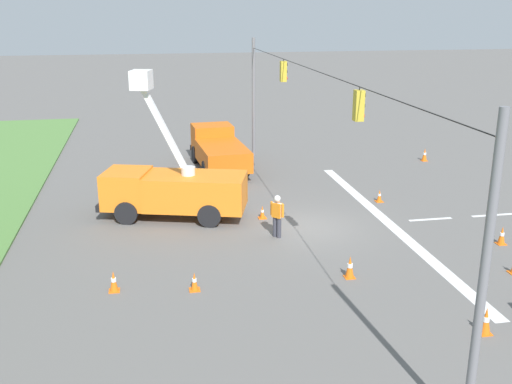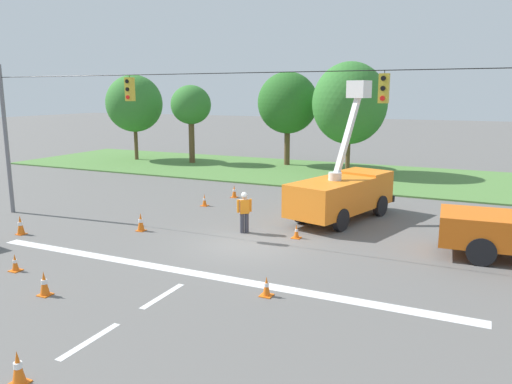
{
  "view_description": "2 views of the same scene",
  "coord_description": "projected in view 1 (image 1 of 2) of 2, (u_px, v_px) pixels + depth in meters",
  "views": [
    {
      "loc": [
        -22.98,
        6.53,
        8.97
      ],
      "look_at": [
        -1.16,
        2.48,
        2.07
      ],
      "focal_mm": 42.0,
      "sensor_mm": 36.0,
      "label": 1
    },
    {
      "loc": [
        8.31,
        -16.92,
        5.88
      ],
      "look_at": [
        -1.55,
        4.31,
        1.21
      ],
      "focal_mm": 35.0,
      "sensor_mm": 36.0,
      "label": 2
    }
  ],
  "objects": [
    {
      "name": "utility_truck_bucket_lift",
      "position": [
        173.0,
        188.0,
        26.21
      ],
      "size": [
        3.94,
        6.71,
        6.44
      ],
      "color": "orange",
      "rests_on": "ground"
    },
    {
      "name": "traffic_cone_mid_left",
      "position": [
        502.0,
        235.0,
        23.5
      ],
      "size": [
        0.36,
        0.36,
        0.74
      ],
      "color": "orange",
      "rests_on": "ground"
    },
    {
      "name": "traffic_cone_foreground_right",
      "position": [
        262.0,
        212.0,
        26.4
      ],
      "size": [
        0.36,
        0.36,
        0.59
      ],
      "color": "orange",
      "rests_on": "ground"
    },
    {
      "name": "ground_plane",
      "position": [
        308.0,
        227.0,
        25.38
      ],
      "size": [
        200.0,
        200.0,
        0.0
      ],
      "primitive_type": "plane",
      "color": "#605E5B"
    },
    {
      "name": "lane_markings",
      "position": [
        419.0,
        220.0,
        26.26
      ],
      "size": [
        17.6,
        15.25,
        0.01
      ],
      "color": "silver",
      "rests_on": "ground"
    },
    {
      "name": "traffic_cone_far_left",
      "position": [
        350.0,
        267.0,
        20.58
      ],
      "size": [
        0.36,
        0.36,
        0.8
      ],
      "color": "orange",
      "rests_on": "ground"
    },
    {
      "name": "traffic_cone_mid_right",
      "position": [
        114.0,
        281.0,
        19.6
      ],
      "size": [
        0.36,
        0.36,
        0.72
      ],
      "color": "orange",
      "rests_on": "ground"
    },
    {
      "name": "traffic_cone_near_bucket",
      "position": [
        486.0,
        321.0,
        17.03
      ],
      "size": [
        0.36,
        0.36,
        0.82
      ],
      "color": "orange",
      "rests_on": "ground"
    },
    {
      "name": "traffic_cone_lane_edge_b",
      "position": [
        379.0,
        196.0,
        28.64
      ],
      "size": [
        0.36,
        0.36,
        0.61
      ],
      "color": "orange",
      "rests_on": "ground"
    },
    {
      "name": "road_worker",
      "position": [
        277.0,
        214.0,
        24.04
      ],
      "size": [
        0.51,
        0.47,
        1.77
      ],
      "color": "#383842",
      "rests_on": "ground"
    },
    {
      "name": "traffic_cone_foreground_left",
      "position": [
        425.0,
        155.0,
        36.22
      ],
      "size": [
        0.36,
        0.36,
        0.78
      ],
      "color": "orange",
      "rests_on": "ground"
    },
    {
      "name": "traffic_cone_far_right",
      "position": [
        194.0,
        282.0,
        19.68
      ],
      "size": [
        0.36,
        0.36,
        0.64
      ],
      "color": "orange",
      "rests_on": "ground"
    },
    {
      "name": "signal_gantry",
      "position": [
        311.0,
        129.0,
        24.09
      ],
      "size": [
        26.2,
        0.33,
        7.2
      ],
      "color": "slate",
      "rests_on": "ground"
    },
    {
      "name": "utility_truck_support_near",
      "position": [
        218.0,
        149.0,
        34.34
      ],
      "size": [
        6.57,
        2.87,
        2.2
      ],
      "color": "orange",
      "rests_on": "ground"
    }
  ]
}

